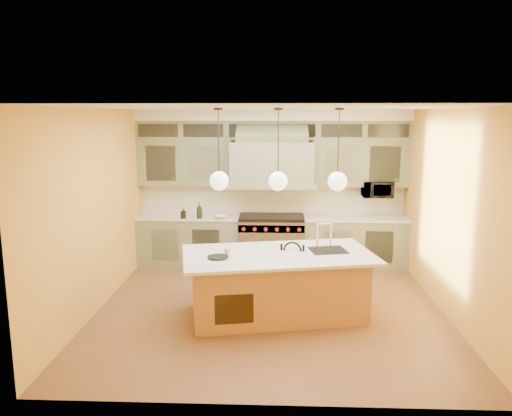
{
  "coord_description": "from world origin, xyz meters",
  "views": [
    {
      "loc": [
        0.08,
        -6.95,
        2.8
      ],
      "look_at": [
        -0.23,
        0.7,
        1.37
      ],
      "focal_mm": 35.0,
      "sensor_mm": 36.0,
      "label": 1
    }
  ],
  "objects_px": {
    "range": "(271,240)",
    "kitchen_island": "(278,283)",
    "counter_stool": "(291,276)",
    "microwave": "(377,189)"
  },
  "relations": [
    {
      "from": "range",
      "to": "microwave",
      "type": "relative_size",
      "value": 2.21
    },
    {
      "from": "range",
      "to": "counter_stool",
      "type": "xyz_separation_m",
      "value": [
        0.29,
        -2.42,
        0.11
      ]
    },
    {
      "from": "counter_stool",
      "to": "kitchen_island",
      "type": "bearing_deg",
      "value": -176.47
    },
    {
      "from": "kitchen_island",
      "to": "microwave",
      "type": "relative_size",
      "value": 5.2
    },
    {
      "from": "kitchen_island",
      "to": "counter_stool",
      "type": "distance_m",
      "value": 0.22
    },
    {
      "from": "range",
      "to": "kitchen_island",
      "type": "height_order",
      "value": "kitchen_island"
    },
    {
      "from": "range",
      "to": "microwave",
      "type": "xyz_separation_m",
      "value": [
        1.95,
        0.11,
        0.96
      ]
    },
    {
      "from": "range",
      "to": "kitchen_island",
      "type": "bearing_deg",
      "value": -87.33
    },
    {
      "from": "range",
      "to": "kitchen_island",
      "type": "relative_size",
      "value": 0.43
    },
    {
      "from": "counter_stool",
      "to": "microwave",
      "type": "distance_m",
      "value": 3.14
    }
  ]
}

